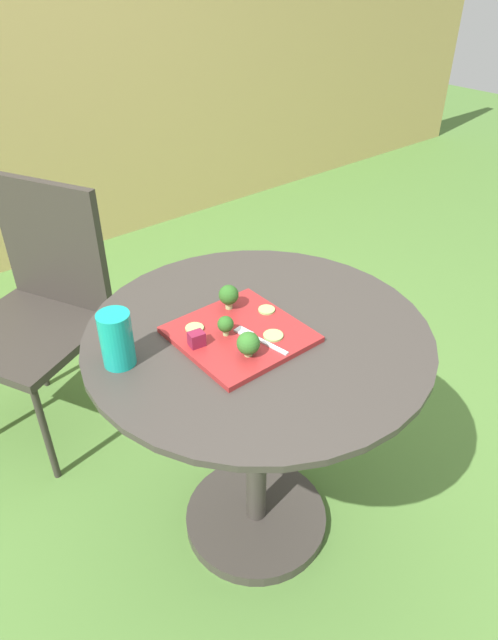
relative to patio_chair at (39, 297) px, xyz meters
name	(u,v)px	position (x,y,z in m)	size (l,w,h in m)	color
ground_plane	(256,521)	(0.25, -0.85, -0.53)	(12.00, 12.00, 0.00)	#4C7533
patio_table	(257,416)	(0.25, -0.85, -0.07)	(0.85, 0.85, 0.75)	#38332D
patio_chair	(39,297)	(0.00, 0.00, 0.00)	(0.59, 0.59, 0.90)	#332D28
salad_plate	(240,334)	(0.20, -0.85, 0.23)	(0.28, 0.28, 0.01)	maroon
drinking_glass	(117,342)	(-0.07, -0.75, 0.28)	(0.07, 0.07, 0.13)	#149989
fork	(256,338)	(0.21, -0.89, 0.24)	(0.04, 0.15, 0.00)	silver
broccoli_floret_0	(248,343)	(0.16, -0.93, 0.27)	(0.05, 0.05, 0.06)	#99B770
broccoli_floret_1	(226,324)	(0.17, -0.83, 0.26)	(0.04, 0.04, 0.05)	#99B770
broccoli_floret_2	(229,295)	(0.24, -0.75, 0.27)	(0.05, 0.05, 0.06)	#99B770
cucumber_slice_0	(267,310)	(0.31, -0.82, 0.24)	(0.04, 0.04, 0.01)	#8EB766
cucumber_slice_1	(195,328)	(0.12, -0.77, 0.24)	(0.04, 0.04, 0.01)	#8EB766
cucumber_slice_2	(274,335)	(0.25, -0.91, 0.24)	(0.05, 0.05, 0.01)	#8EB766
beet_chunk_0	(197,339)	(0.09, -0.82, 0.25)	(0.04, 0.03, 0.04)	maroon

